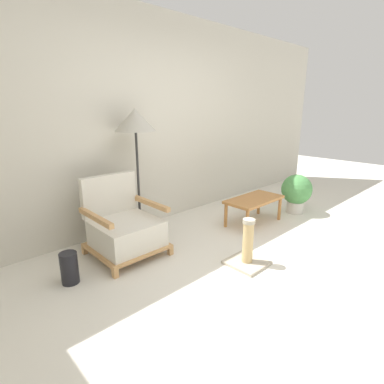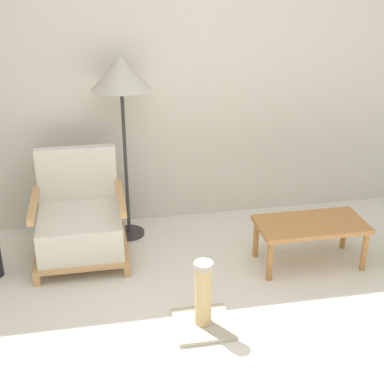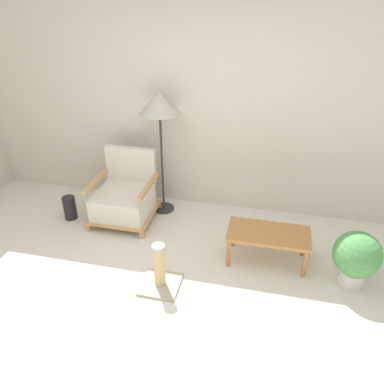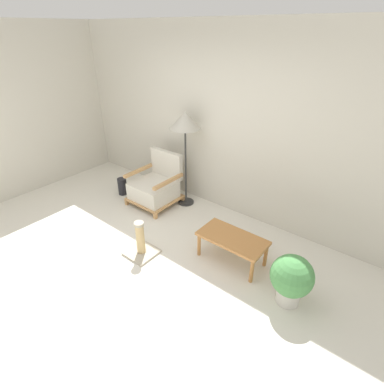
{
  "view_description": "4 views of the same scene",
  "coord_description": "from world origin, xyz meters",
  "views": [
    {
      "loc": [
        -2.35,
        -1.12,
        1.53
      ],
      "look_at": [
        0.03,
        1.39,
        0.55
      ],
      "focal_mm": 28.0,
      "sensor_mm": 36.0,
      "label": 1
    },
    {
      "loc": [
        -0.67,
        -2.29,
        2.23
      ],
      "look_at": [
        0.03,
        1.39,
        0.55
      ],
      "focal_mm": 50.0,
      "sensor_mm": 36.0,
      "label": 2
    },
    {
      "loc": [
        0.83,
        -2.09,
        2.57
      ],
      "look_at": [
        0.03,
        1.39,
        0.55
      ],
      "focal_mm": 35.0,
      "sensor_mm": 36.0,
      "label": 3
    },
    {
      "loc": [
        2.32,
        -1.47,
        2.58
      ],
      "look_at": [
        0.03,
        1.39,
        0.55
      ],
      "focal_mm": 28.0,
      "sensor_mm": 36.0,
      "label": 4
    }
  ],
  "objects": [
    {
      "name": "wall_back",
      "position": [
        0.0,
        2.14,
        1.35
      ],
      "size": [
        8.0,
        0.06,
        2.7
      ],
      "color": "beige",
      "rests_on": "ground_plane"
    },
    {
      "name": "ground_plane",
      "position": [
        0.0,
        0.0,
        0.0
      ],
      "size": [
        14.0,
        14.0,
        0.0
      ],
      "primitive_type": "plane",
      "color": "silver"
    },
    {
      "name": "vase",
      "position": [
        -1.51,
        1.37,
        0.15
      ],
      "size": [
        0.15,
        0.15,
        0.29
      ],
      "primitive_type": "cylinder",
      "color": "black",
      "rests_on": "ground_plane"
    },
    {
      "name": "armchair",
      "position": [
        -0.84,
        1.53,
        0.29
      ],
      "size": [
        0.71,
        0.71,
        0.83
      ],
      "color": "tan",
      "rests_on": "ground_plane"
    },
    {
      "name": "floor_lamp",
      "position": [
        -0.44,
        1.82,
        1.34
      ],
      "size": [
        0.47,
        0.47,
        1.52
      ],
      "color": "#2D2D2D",
      "rests_on": "ground_plane"
    },
    {
      "name": "scratching_post",
      "position": [
        -0.07,
        0.48,
        0.15
      ],
      "size": [
        0.37,
        0.37,
        0.48
      ],
      "color": "#B2A893",
      "rests_on": "ground_plane"
    },
    {
      "name": "coffee_table",
      "position": [
        0.9,
        1.09,
        0.31
      ],
      "size": [
        0.83,
        0.43,
        0.36
      ],
      "color": "#B2753D",
      "rests_on": "ground_plane"
    },
    {
      "name": "potted_plant",
      "position": [
        1.71,
        0.92,
        0.33
      ],
      "size": [
        0.44,
        0.44,
        0.58
      ],
      "color": "beige",
      "rests_on": "ground_plane"
    }
  ]
}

